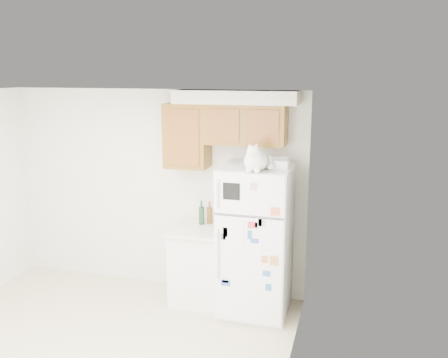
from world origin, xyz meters
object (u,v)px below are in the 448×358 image
at_px(base_counter, 200,264).
at_px(storage_box_back, 279,160).
at_px(refrigerator, 255,241).
at_px(cat, 255,160).
at_px(bottle_green, 202,212).
at_px(bottle_amber, 210,213).
at_px(storage_box_front, 281,165).

relative_size(base_counter, storage_box_back, 5.11).
relative_size(refrigerator, storage_box_back, 9.44).
bearing_deg(cat, storage_box_back, 67.03).
bearing_deg(bottle_green, base_counter, -85.85).
height_order(storage_box_back, bottle_amber, storage_box_back).
xyz_separation_m(base_counter, bottle_amber, (0.08, 0.17, 0.59)).
bearing_deg(base_counter, refrigerator, -6.10).
height_order(refrigerator, storage_box_back, storage_box_back).
xyz_separation_m(refrigerator, storage_box_front, (0.28, -0.06, 0.89)).
bearing_deg(storage_box_back, storage_box_front, -96.83).
height_order(bottle_green, bottle_amber, bottle_green).
bearing_deg(refrigerator, storage_box_front, -11.18).
bearing_deg(storage_box_back, base_counter, 161.56).
xyz_separation_m(base_counter, storage_box_front, (0.97, -0.13, 1.28)).
bearing_deg(refrigerator, cat, -80.84).
distance_m(base_counter, storage_box_front, 1.61).
bearing_deg(bottle_green, refrigerator, -15.59).
bearing_deg(bottle_green, storage_box_front, -14.35).
bearing_deg(base_counter, cat, -24.24).
height_order(cat, bottle_amber, cat).
xyz_separation_m(refrigerator, storage_box_back, (0.22, 0.16, 0.90)).
height_order(base_counter, bottle_amber, bottle_amber).
relative_size(cat, bottle_amber, 1.62).
bearing_deg(bottle_amber, storage_box_front, -18.57).
relative_size(storage_box_front, bottle_amber, 0.55).
xyz_separation_m(base_counter, cat, (0.73, -0.33, 1.35)).
xyz_separation_m(refrigerator, base_counter, (-0.69, 0.07, -0.39)).
xyz_separation_m(storage_box_back, storage_box_front, (0.06, -0.21, -0.01)).
distance_m(storage_box_back, bottle_amber, 1.08).
xyz_separation_m(bottle_green, bottle_amber, (0.09, 0.05, -0.01)).
bearing_deg(bottle_amber, cat, -37.39).
bearing_deg(bottle_green, cat, -31.33).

